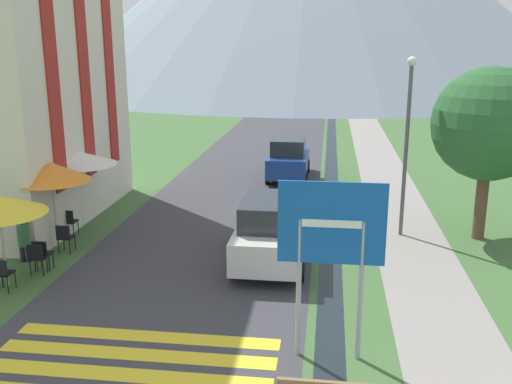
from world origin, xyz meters
The scene contains 19 objects.
ground_plane centered at (0.00, 20.00, 0.00)m, with size 160.00×160.00×0.00m, color #3D6033.
road centered at (-2.50, 30.00, 0.00)m, with size 6.40×60.00×0.01m.
footpath centered at (3.60, 30.00, 0.00)m, with size 2.20×60.00×0.01m.
drainage_channel centered at (1.20, 30.00, 0.00)m, with size 0.60×60.00×0.00m.
crosswalk_marking centered at (-2.50, 3.28, 0.01)m, with size 5.44×2.54×0.01m.
hotel_building centered at (-9.39, 12.00, 6.50)m, with size 5.60×8.38×12.10m.
road_sign centered at (1.14, 4.04, 2.33)m, with size 1.95×0.11×3.44m.
parked_car_near centered at (-0.40, 8.73, 0.91)m, with size 1.89×4.03×1.82m.
parked_car_far centered at (-0.68, 18.70, 0.91)m, with size 1.76×3.92×1.82m.
cafe_chair_middle centered at (-6.28, 8.63, 0.51)m, with size 0.40×0.40×0.85m.
cafe_chair_nearest centered at (-6.60, 5.97, 0.51)m, with size 0.40×0.40×0.85m.
cafe_chair_near_right centered at (-6.29, 7.32, 0.51)m, with size 0.40×0.40×0.85m.
cafe_chair_near_left centered at (-6.28, 7.06, 0.51)m, with size 0.40×0.40×0.85m.
cafe_chair_far_right centered at (-6.83, 10.06, 0.51)m, with size 0.40×0.40×0.85m.
cafe_umbrella_middle_orange centered at (-6.71, 9.03, 2.28)m, with size 2.19×2.19×2.55m.
cafe_umbrella_rear_white centered at (-6.87, 11.15, 2.25)m, with size 2.46×2.46×2.47m.
person_seated_far centered at (-7.08, 7.89, 0.71)m, with size 0.32×0.32×1.28m.
streetlamp centered at (3.36, 11.53, 3.20)m, with size 0.28×0.28×5.43m.
tree_by_path centered at (5.67, 11.50, 3.50)m, with size 3.33×3.33×5.18m.
Camera 1 is at (1.05, -5.80, 5.82)m, focal length 40.00 mm.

